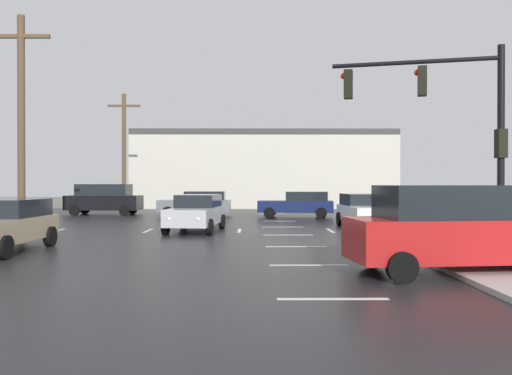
{
  "coord_description": "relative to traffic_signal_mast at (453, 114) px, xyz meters",
  "views": [
    {
      "loc": [
        -1.45,
        -23.62,
        2.09
      ],
      "look_at": [
        -1.22,
        6.22,
        1.87
      ],
      "focal_mm": 37.88,
      "sensor_mm": 36.0,
      "label": 1
    }
  ],
  "objects": [
    {
      "name": "lane_markings",
      "position": [
        -3.75,
        5.09,
        -4.29
      ],
      "size": [
        36.15,
        36.15,
        0.01
      ],
      "color": "silver",
      "rests_on": "road_asphalt"
    },
    {
      "name": "sedan_navy",
      "position": [
        -3.58,
        15.5,
        -3.46
      ],
      "size": [
        4.67,
        2.38,
        1.58
      ],
      "rotation": [
        0.0,
        0.0,
        3.04
      ],
      "color": "#141E47",
      "rests_on": "road_asphalt"
    },
    {
      "name": "ground_plane",
      "position": [
        -4.96,
        6.47,
        -4.32
      ],
      "size": [
        120.0,
        120.0,
        0.0
      ],
      "primitive_type": "plane",
      "color": "slate"
    },
    {
      "name": "utility_pole_distant",
      "position": [
        -15.07,
        19.44,
        -0.03
      ],
      "size": [
        2.2,
        0.28,
        8.16
      ],
      "color": "brown",
      "rests_on": "ground_plane"
    },
    {
      "name": "sedan_tan",
      "position": [
        -13.98,
        -0.72,
        -3.46
      ],
      "size": [
        2.13,
        4.58,
        1.58
      ],
      "rotation": [
        0.0,
        0.0,
        -1.6
      ],
      "color": "tan",
      "rests_on": "road_asphalt"
    },
    {
      "name": "sedan_white",
      "position": [
        -1.15,
        8.01,
        -3.46
      ],
      "size": [
        2.15,
        4.59,
        1.58
      ],
      "rotation": [
        0.0,
        0.0,
        -1.54
      ],
      "color": "white",
      "rests_on": "road_asphalt"
    },
    {
      "name": "suv_red",
      "position": [
        -1.76,
        -4.89,
        -3.23
      ],
      "size": [
        4.97,
        2.54,
        2.03
      ],
      "rotation": [
        0.0,
        0.0,
        0.1
      ],
      "color": "#B21919",
      "rests_on": "road_asphalt"
    },
    {
      "name": "road_asphalt",
      "position": [
        -4.96,
        6.47,
        -4.31
      ],
      "size": [
        44.0,
        44.0,
        0.02
      ],
      "primitive_type": "cube",
      "color": "#232326",
      "rests_on": "ground_plane"
    },
    {
      "name": "sedan_silver",
      "position": [
        -8.81,
        6.21,
        -3.46
      ],
      "size": [
        2.41,
        4.67,
        1.58
      ],
      "rotation": [
        0.0,
        0.0,
        -1.68
      ],
      "color": "#B7BABF",
      "rests_on": "road_asphalt"
    },
    {
      "name": "traffic_signal_mast",
      "position": [
        0.0,
        0.0,
        0.0
      ],
      "size": [
        5.24,
        1.58,
        6.28
      ],
      "rotation": [
        0.0,
        0.0,
        2.89
      ],
      "color": "black",
      "rests_on": "sidewalk_corner"
    },
    {
      "name": "strip_building_background",
      "position": [
        -5.36,
        30.53,
        -1.04
      ],
      "size": [
        22.03,
        8.0,
        6.56
      ],
      "color": "beige",
      "rests_on": "ground_plane"
    },
    {
      "name": "sedan_grey",
      "position": [
        -9.84,
        16.77,
        -3.46
      ],
      "size": [
        4.57,
        2.09,
        1.58
      ],
      "rotation": [
        0.0,
        0.0,
        3.12
      ],
      "color": "slate",
      "rests_on": "road_asphalt"
    },
    {
      "name": "fire_hydrant",
      "position": [
        0.92,
        0.34,
        -3.78
      ],
      "size": [
        0.48,
        0.26,
        0.79
      ],
      "color": "red",
      "rests_on": "sidewalk_corner"
    },
    {
      "name": "snow_strip_curbside",
      "position": [
        0.04,
        2.47,
        -4.15
      ],
      "size": [
        4.0,
        1.6,
        0.06
      ],
      "primitive_type": "cube",
      "color": "white",
      "rests_on": "sidewalk_corner"
    },
    {
      "name": "suv_black",
      "position": [
        -16.19,
        18.57,
        -3.23
      ],
      "size": [
        4.91,
        2.34,
        2.03
      ],
      "rotation": [
        0.0,
        0.0,
        3.1
      ],
      "color": "black",
      "rests_on": "road_asphalt"
    },
    {
      "name": "utility_pole_mid",
      "position": [
        -15.22,
        3.53,
        0.15
      ],
      "size": [
        2.2,
        0.28,
        8.51
      ],
      "color": "brown",
      "rests_on": "ground_plane"
    }
  ]
}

